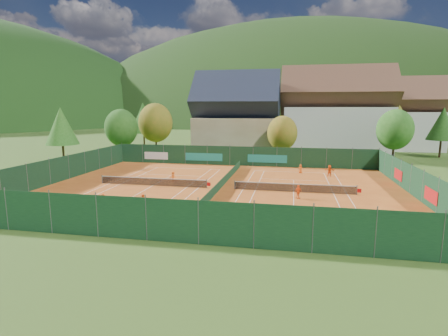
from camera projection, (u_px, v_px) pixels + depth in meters
ground at (221, 189)px, 38.89m from camera, size 600.00×600.00×0.00m
clay_pad at (221, 189)px, 38.89m from camera, size 40.00×32.00×0.01m
court_markings_left at (153, 186)px, 40.40m from camera, size 11.03×23.83×0.00m
court_markings_right at (294, 192)px, 37.37m from camera, size 11.03×23.83×0.00m
tennis_net_left at (154, 181)px, 40.29m from camera, size 13.30×0.10×1.02m
tennis_net_right at (295, 187)px, 37.26m from camera, size 13.30×0.10×1.02m
court_divider at (221, 184)px, 38.80m from camera, size 0.03×28.80×1.00m
fence_north at (238, 156)px, 54.19m from camera, size 40.00×0.10×3.00m
fence_south at (172, 221)px, 23.16m from camera, size 40.00×0.04×3.00m
fence_west at (60, 169)px, 42.42m from camera, size 0.04×32.00×3.00m
fence_east at (416, 183)px, 34.90m from camera, size 0.09×32.00×3.00m
chalet at (237, 120)px, 67.33m from camera, size 16.20×12.00×16.00m
hotel_block_a at (336, 115)px, 69.40m from camera, size 21.60×11.00×17.25m
hotel_block_b at (399, 118)px, 74.62m from camera, size 17.28×10.00×15.50m
tree_west_front at (121, 128)px, 61.47m from camera, size 5.72×5.72×8.69m
tree_west_mid at (156, 123)px, 66.40m from camera, size 6.44×6.44×9.78m
tree_west_back at (143, 118)px, 75.16m from camera, size 5.60×5.60×10.00m
tree_center at (282, 133)px, 58.22m from camera, size 5.01×5.01×7.60m
tree_east_front at (395, 130)px, 56.63m from camera, size 5.72×5.72×8.69m
tree_east_mid at (443, 124)px, 62.35m from camera, size 5.04×5.04×9.00m
tree_west_side at (61, 126)px, 54.76m from camera, size 5.04×5.04×9.00m
tree_east_back at (384, 118)px, 71.49m from camera, size 7.15×7.15×10.86m
mountain_backdrop at (319, 172)px, 266.01m from camera, size 820.00×530.00×242.00m
ball_hopper at (329, 224)px, 25.47m from camera, size 0.34×0.34×0.80m
loose_ball_0 at (134, 194)px, 36.16m from camera, size 0.07×0.07×0.07m
loose_ball_1 at (263, 219)px, 28.15m from camera, size 0.07×0.07×0.07m
loose_ball_2 at (242, 180)px, 43.60m from camera, size 0.07×0.07×0.07m
loose_ball_3 at (180, 176)px, 46.13m from camera, size 0.07×0.07×0.07m
player_left_near at (104, 202)px, 30.63m from camera, size 0.55×0.37×1.50m
player_left_mid at (143, 201)px, 31.28m from camera, size 0.78×0.74×1.26m
player_left_far at (173, 177)px, 42.28m from camera, size 0.89×0.58×1.29m
player_right_near at (298, 192)px, 34.52m from camera, size 0.85×0.80×1.41m
player_right_far_a at (300, 169)px, 47.94m from camera, size 0.68×0.52×1.23m
player_right_far_b at (330, 171)px, 45.74m from camera, size 1.44×0.52×1.53m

